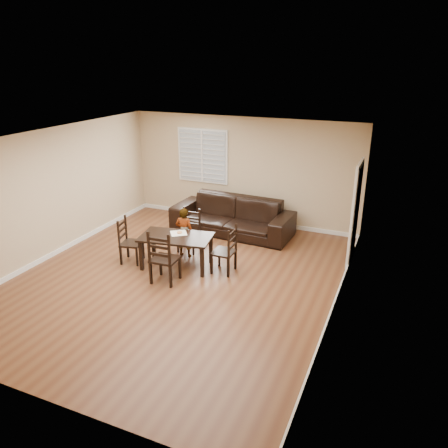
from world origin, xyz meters
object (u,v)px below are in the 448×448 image
at_px(dining_table, 176,240).
at_px(chair_left, 126,242).
at_px(chair_right, 229,252).
at_px(sofa, 232,216).
at_px(child, 184,233).
at_px(donut, 179,232).
at_px(chair_far, 162,261).
at_px(chair_near, 191,231).

height_order(dining_table, chair_left, chair_left).
distance_m(chair_right, sofa, 2.16).
distance_m(chair_left, child, 1.23).
xyz_separation_m(dining_table, child, (-0.09, 0.51, -0.03)).
distance_m(child, donut, 0.39).
xyz_separation_m(donut, sofa, (0.34, 2.02, -0.27)).
xyz_separation_m(chair_left, child, (1.00, 0.70, 0.11)).
distance_m(dining_table, chair_right, 1.11).
bearing_deg(donut, chair_right, 0.19).
bearing_deg(dining_table, sofa, 71.76).
bearing_deg(chair_far, sofa, -96.77).
relative_size(chair_far, child, 0.98).
xyz_separation_m(chair_near, chair_left, (-0.95, -1.10, 0.01)).
xyz_separation_m(chair_far, child, (-0.20, 1.29, 0.06)).
distance_m(dining_table, chair_near, 0.93).
xyz_separation_m(chair_left, chair_right, (2.18, 0.36, 0.01)).
relative_size(chair_near, chair_far, 0.89).
xyz_separation_m(child, donut, (0.08, -0.35, 0.15)).
bearing_deg(sofa, chair_right, -66.76).
height_order(child, donut, child).
bearing_deg(chair_near, chair_right, -33.24).
bearing_deg(child, sofa, -108.82).
bearing_deg(chair_far, child, -83.68).
distance_m(donut, sofa, 2.07).
xyz_separation_m(chair_near, child, (0.05, -0.40, 0.11)).
bearing_deg(chair_left, chair_far, -128.57).
bearing_deg(donut, chair_left, -161.86).
xyz_separation_m(chair_near, chair_far, (0.25, -1.68, 0.06)).
distance_m(dining_table, child, 0.52).
bearing_deg(chair_near, dining_table, -83.36).
relative_size(chair_near, child, 0.87).
distance_m(chair_near, chair_left, 1.45).
bearing_deg(chair_left, child, -67.49).
xyz_separation_m(chair_near, donut, (0.13, -0.75, 0.26)).
relative_size(dining_table, child, 1.42).
distance_m(chair_far, sofa, 2.97).
xyz_separation_m(dining_table, chair_far, (0.12, -0.77, -0.09)).
bearing_deg(chair_right, sofa, -159.59).
distance_m(chair_right, donut, 1.13).
height_order(chair_far, sofa, chair_far).
xyz_separation_m(chair_far, chair_left, (-1.20, 0.58, -0.05)).
bearing_deg(chair_near, sofa, 67.71).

